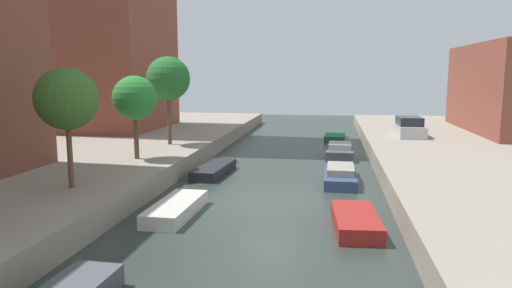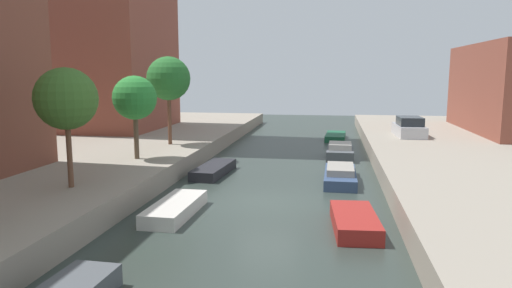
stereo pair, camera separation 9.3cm
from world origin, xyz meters
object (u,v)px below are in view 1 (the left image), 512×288
Objects in this scene: parked_car at (408,128)px; moored_boat_right_2 at (356,222)px; street_tree_4 at (168,79)px; moored_boat_left_3 at (214,170)px; moored_boat_right_4 at (340,152)px; moored_boat_right_5 at (335,136)px; moored_boat_right_3 at (340,175)px; moored_boat_left_2 at (176,208)px; street_tree_2 at (67,99)px; street_tree_3 at (135,98)px.

moored_boat_right_2 is at bearing -104.07° from parked_car.
street_tree_4 reaches higher than moored_boat_left_3.
moored_boat_right_5 is at bearing 91.56° from moored_boat_right_4.
moored_boat_right_2 is at bearing -86.84° from moored_boat_right_3.
moored_boat_right_4 is 8.83m from moored_boat_right_5.
parked_car is 1.04× the size of moored_boat_left_2.
moored_boat_right_4 is at bearing 64.22° from moored_boat_left_2.
moored_boat_right_5 is (-0.56, 22.66, -0.04)m from moored_boat_right_2.
moored_boat_right_2 is at bearing -1.76° from street_tree_2.
street_tree_4 is (0.00, 11.28, 0.64)m from street_tree_2.
moored_boat_right_2 is at bearing -31.13° from street_tree_3.
moored_boat_left_3 is 6.73m from moored_boat_right_3.
moored_boat_left_2 is (4.13, -11.04, -4.80)m from street_tree_4.
street_tree_3 is 1.00× the size of moored_boat_left_3.
street_tree_4 is 1.51× the size of moored_boat_right_2.
moored_boat_left_3 is 1.19× the size of moored_boat_right_2.
street_tree_3 is 1.04× the size of parked_car.
street_tree_3 is at bearing -176.49° from moored_boat_right_3.
street_tree_4 reaches higher than parked_car.
street_tree_3 is at bearing -90.00° from street_tree_4.
moored_boat_right_5 is (-5.08, 4.62, -1.34)m from parked_car.
moored_boat_right_4 is (10.54, 2.23, -4.64)m from street_tree_4.
parked_car is 7.00m from moored_boat_right_5.
moored_boat_right_5 is (-0.24, 8.82, -0.19)m from moored_boat_right_4.
street_tree_4 is 1.37× the size of moored_boat_left_2.
moored_boat_right_3 reaches higher than moored_boat_left_3.
parked_car is at bearing 49.03° from street_tree_2.
parked_car reaches higher than moored_boat_right_2.
street_tree_2 is 11.29m from street_tree_4.
street_tree_4 is at bearing -132.98° from moored_boat_right_5.
moored_boat_left_2 is 14.73m from moored_boat_right_4.
parked_car is 20.81m from moored_boat_left_2.
moored_boat_left_2 is at bearing -122.78° from parked_car.
moored_boat_right_2 is at bearing -88.69° from moored_boat_right_4.
moored_boat_right_3 is 15.46m from moored_boat_right_5.
moored_boat_right_4 is at bearing 91.31° from moored_boat_right_2.
parked_car is 0.96× the size of moored_boat_left_3.
parked_car is 0.92× the size of moored_boat_right_3.
street_tree_2 is 9.41m from moored_boat_left_3.
moored_boat_right_3 is (6.33, 6.62, 0.09)m from moored_boat_left_2.
moored_boat_right_4 is at bearing -88.44° from moored_boat_right_5.
moored_boat_left_2 is at bearing -105.60° from moored_boat_right_5.
moored_boat_right_2 is (7.09, -7.88, 0.02)m from moored_boat_left_3.
street_tree_3 is at bearing -122.60° from moored_boat_right_5.
moored_boat_right_3 reaches higher than moored_boat_right_2.
moored_boat_right_4 reaches higher than moored_boat_right_3.
moored_boat_right_3 reaches higher than moored_boat_left_2.
moored_boat_right_4 is (6.41, 13.27, 0.16)m from moored_boat_left_2.
moored_boat_right_3 is 1.29× the size of moored_boat_right_4.
street_tree_3 is 0.98× the size of moored_boat_right_5.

